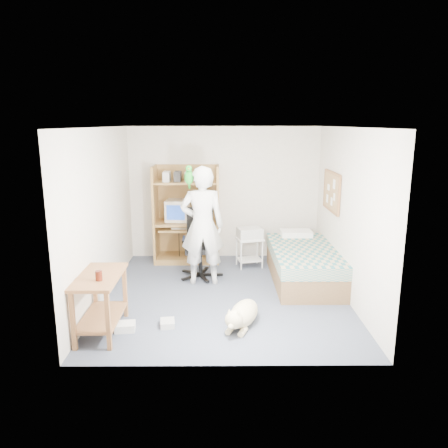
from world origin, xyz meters
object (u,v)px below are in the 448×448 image
(dog, at_px, (242,314))
(printer_cart, at_px, (249,247))
(side_desk, at_px, (100,295))
(office_chair, at_px, (200,253))
(bed, at_px, (303,264))
(computer_hutch, at_px, (187,218))
(person, at_px, (202,226))

(dog, bearing_deg, printer_cart, 106.04)
(side_desk, xyz_separation_m, office_chair, (1.14, 2.04, -0.08))
(dog, height_order, printer_cart, printer_cart)
(dog, xyz_separation_m, printer_cart, (0.24, 2.39, 0.20))
(bed, xyz_separation_m, printer_cart, (-0.85, 0.73, 0.07))
(printer_cart, bearing_deg, computer_hutch, 147.86)
(bed, distance_m, person, 1.79)
(bed, bearing_deg, printer_cart, 139.30)
(computer_hutch, bearing_deg, bed, -29.29)
(computer_hutch, relative_size, side_desk, 1.80)
(computer_hutch, distance_m, side_desk, 3.08)
(computer_hutch, height_order, dog, computer_hutch)
(side_desk, relative_size, person, 0.52)
(printer_cart, bearing_deg, bed, -53.99)
(printer_cart, bearing_deg, side_desk, -141.51)
(person, height_order, printer_cart, person)
(person, xyz_separation_m, dog, (0.57, -1.58, -0.80))
(side_desk, bearing_deg, printer_cart, 51.78)
(side_desk, bearing_deg, person, 55.46)
(bed, relative_size, side_desk, 2.02)
(office_chair, distance_m, person, 0.63)
(bed, height_order, printer_cart, bed)
(bed, distance_m, printer_cart, 1.12)
(computer_hutch, relative_size, office_chair, 1.56)
(side_desk, xyz_separation_m, person, (1.19, 1.73, 0.46))
(computer_hutch, xyz_separation_m, side_desk, (-0.85, -2.94, -0.33))
(computer_hutch, distance_m, bed, 2.35)
(person, bearing_deg, computer_hutch, -76.85)
(computer_hutch, bearing_deg, side_desk, -106.14)
(bed, xyz_separation_m, office_chair, (-1.71, 0.23, 0.12))
(office_chair, distance_m, printer_cart, 1.00)
(bed, bearing_deg, office_chair, 172.49)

